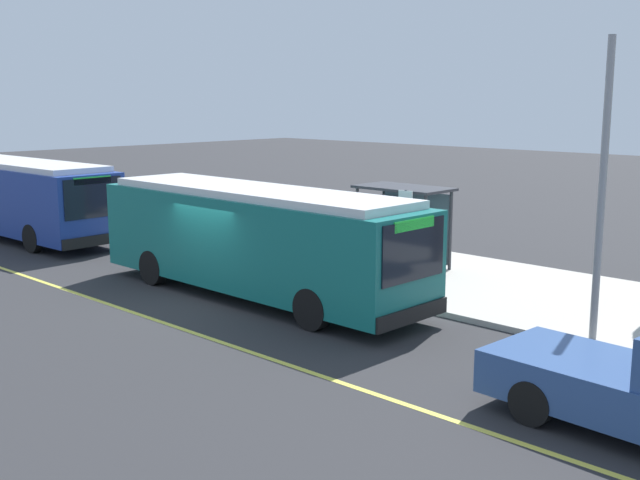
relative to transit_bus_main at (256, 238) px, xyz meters
name	(u,v)px	position (x,y,z in m)	size (l,w,h in m)	color
ground_plane	(213,299)	(-0.61, -1.01, -1.62)	(120.00, 120.00, 0.00)	#2B2B2D
sidewalk_curb	(360,263)	(-0.61, 4.99, -1.54)	(44.00, 6.40, 0.15)	#B7B2A8
lane_stripe_center	(143,316)	(-0.61, -3.21, -1.61)	(36.00, 0.14, 0.01)	#E0D64C
transit_bus_main	(256,238)	(0.00, 0.00, 0.00)	(10.59, 2.65, 2.95)	#146B66
transit_bus_second	(16,195)	(-13.54, -0.26, 0.00)	(11.11, 2.88, 2.95)	navy
bus_shelter	(402,209)	(0.72, 5.36, 0.30)	(2.90, 1.60, 2.48)	#333338
waiting_bench	(409,251)	(1.09, 5.32, -0.98)	(1.60, 0.48, 0.95)	brown
route_sign_post	(405,228)	(3.15, 2.38, 0.34)	(0.44, 0.08, 2.80)	#333338
utility_pole	(602,192)	(8.40, 2.25, 1.73)	(0.16, 0.16, 6.40)	gray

